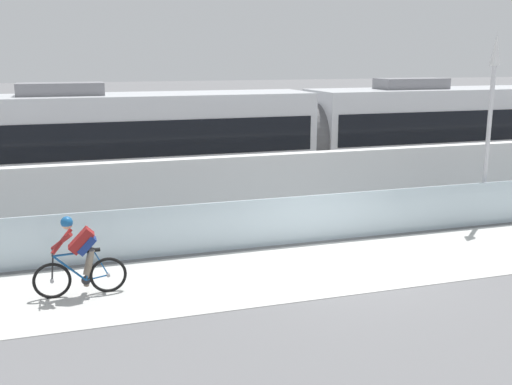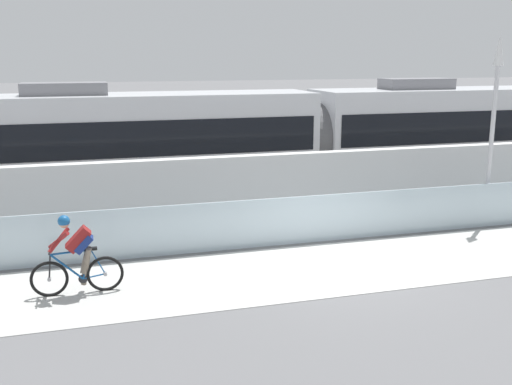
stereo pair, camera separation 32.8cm
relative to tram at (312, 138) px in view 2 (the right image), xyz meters
The scene contains 9 objects.
ground_plane 7.38m from the tram, 106.32° to the right, with size 200.00×200.00×0.00m, color slate.
bike_path_deck 7.38m from the tram, 106.32° to the right, with size 32.00×3.20×0.01m, color beige.
glass_parapet 5.54m from the tram, 111.86° to the right, with size 32.00×0.05×1.20m, color silver.
concrete_barrier_wall 3.88m from the tram, 122.08° to the right, with size 32.00×0.36×1.97m, color silver.
tram_rail_near 2.85m from the tram, 160.32° to the right, with size 32.00×0.08×0.01m, color #595654.
tram_rail_far 2.85m from the tram, 160.32° to the left, with size 32.00×0.08×0.01m, color #595654.
tram is the anchor object (origin of this frame).
cyclist_on_bike 10.25m from the tram, 137.78° to the right, with size 1.77×0.58×1.61m.
lamp_post_antenna 5.94m from the tram, 54.45° to the right, with size 0.28×0.28×5.20m.
Camera 2 is at (-5.28, -11.56, 4.57)m, focal length 42.03 mm.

